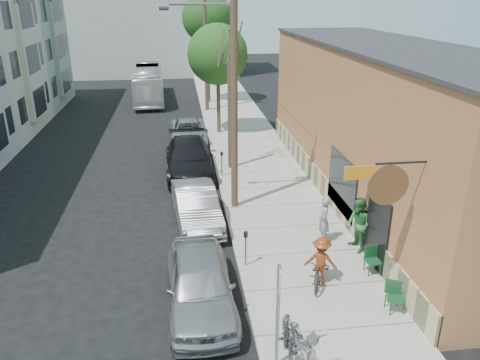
{
  "coord_description": "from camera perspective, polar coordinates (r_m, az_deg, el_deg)",
  "views": [
    {
      "loc": [
        0.35,
        -13.7,
        8.43
      ],
      "look_at": [
        2.61,
        3.67,
        1.5
      ],
      "focal_mm": 35.0,
      "sensor_mm": 36.0,
      "label": 1
    }
  ],
  "objects": [
    {
      "name": "ground",
      "position": [
        16.09,
        -7.68,
        -10.24
      ],
      "size": [
        120.0,
        120.0,
        0.0
      ],
      "primitive_type": "plane",
      "color": "black"
    },
    {
      "name": "sidewalk",
      "position": [
        26.37,
        1.47,
        3.1
      ],
      "size": [
        4.5,
        58.0,
        0.15
      ],
      "primitive_type": "cube",
      "color": "#AAA89D",
      "rests_on": "ground"
    },
    {
      "name": "cafe_building",
      "position": [
        21.22,
        16.97,
        6.65
      ],
      "size": [
        6.6,
        20.2,
        6.61
      ],
      "color": "#A7663E",
      "rests_on": "ground"
    },
    {
      "name": "end_cap_building",
      "position": [
        55.8,
        -10.39,
        18.76
      ],
      "size": [
        18.0,
        8.0,
        12.0
      ],
      "primitive_type": "cube",
      "color": "#B6B7B1",
      "rests_on": "ground"
    },
    {
      "name": "sign_post",
      "position": [
        11.05,
        4.67,
        -15.17
      ],
      "size": [
        0.07,
        0.45,
        2.8
      ],
      "color": "slate",
      "rests_on": "sidewalk"
    },
    {
      "name": "parking_meter_near",
      "position": [
        15.23,
        0.7,
        -7.69
      ],
      "size": [
        0.14,
        0.14,
        1.24
      ],
      "color": "slate",
      "rests_on": "sidewalk"
    },
    {
      "name": "parking_meter_far",
      "position": [
        22.77,
        -2.23,
        2.48
      ],
      "size": [
        0.14,
        0.14,
        1.24
      ],
      "color": "slate",
      "rests_on": "sidewalk"
    },
    {
      "name": "utility_pole_near",
      "position": [
        18.24,
        -0.92,
        12.04
      ],
      "size": [
        3.57,
        0.28,
        10.0
      ],
      "color": "#503A28",
      "rests_on": "sidewalk"
    },
    {
      "name": "utility_pole_far",
      "position": [
        36.08,
        -4.23,
        16.62
      ],
      "size": [
        1.8,
        0.28,
        10.0
      ],
      "color": "#503A28",
      "rests_on": "sidewalk"
    },
    {
      "name": "tree_bare",
      "position": [
        23.44,
        -1.22,
        7.87
      ],
      "size": [
        0.24,
        0.24,
        5.45
      ],
      "color": "#44392C",
      "rests_on": "sidewalk"
    },
    {
      "name": "tree_leafy_mid",
      "position": [
        29.71,
        -2.74,
        15.02
      ],
      "size": [
        3.72,
        3.72,
        6.77
      ],
      "color": "#44392C",
      "rests_on": "sidewalk"
    },
    {
      "name": "tree_leafy_far",
      "position": [
        38.92,
        -4.03,
        19.13
      ],
      "size": [
        3.95,
        3.95,
        8.64
      ],
      "color": "#44392C",
      "rests_on": "sidewalk"
    },
    {
      "name": "patio_chair_a",
      "position": [
        15.63,
        15.91,
        -9.45
      ],
      "size": [
        0.56,
        0.56,
        0.88
      ],
      "primitive_type": null,
      "rotation": [
        0.0,
        0.0,
        0.12
      ],
      "color": "#124222",
      "rests_on": "sidewalk"
    },
    {
      "name": "patio_chair_b",
      "position": [
        14.12,
        18.41,
        -13.43
      ],
      "size": [
        0.66,
        0.66,
        0.88
      ],
      "primitive_type": null,
      "rotation": [
        0.0,
        0.0,
        -0.41
      ],
      "color": "#124222",
      "rests_on": "sidewalk"
    },
    {
      "name": "patron_grey",
      "position": [
        16.87,
        10.16,
        -4.83
      ],
      "size": [
        0.51,
        0.69,
        1.74
      ],
      "primitive_type": "imported",
      "rotation": [
        0.0,
        0.0,
        -1.73
      ],
      "color": "gray",
      "rests_on": "sidewalk"
    },
    {
      "name": "patron_green",
      "position": [
        16.54,
        14.2,
        -5.36
      ],
      "size": [
        0.87,
        1.05,
        1.95
      ],
      "primitive_type": "imported",
      "rotation": [
        0.0,
        0.0,
        -1.42
      ],
      "color": "#2C7036",
      "rests_on": "sidewalk"
    },
    {
      "name": "cyclist",
      "position": [
        14.61,
        9.83,
        -9.68
      ],
      "size": [
        1.14,
        0.9,
        1.55
      ],
      "primitive_type": "imported",
      "rotation": [
        0.0,
        0.0,
        2.77
      ],
      "color": "maroon",
      "rests_on": "sidewalk"
    },
    {
      "name": "cyclist_bike",
      "position": [
        14.77,
        9.76,
        -10.65
      ],
      "size": [
        1.33,
        1.95,
        0.97
      ],
      "primitive_type": "imported",
      "rotation": [
        0.0,
        0.0,
        -0.42
      ],
      "color": "black",
      "rests_on": "sidewalk"
    },
    {
      "name": "parked_bike_a",
      "position": [
        11.94,
        5.92,
        -19.04
      ],
      "size": [
        0.66,
        1.8,
        1.06
      ],
      "primitive_type": "imported",
      "rotation": [
        0.0,
        0.0,
        -0.1
      ],
      "color": "black",
      "rests_on": "sidewalk"
    },
    {
      "name": "parked_bike_b",
      "position": [
        12.0,
        7.51,
        -18.84
      ],
      "size": [
        1.16,
        2.16,
        1.08
      ],
      "primitive_type": "imported",
      "rotation": [
        0.0,
        0.0,
        0.23
      ],
      "color": "slate",
      "rests_on": "sidewalk"
    },
    {
      "name": "car_0",
      "position": [
        13.65,
        -4.89,
        -12.52
      ],
      "size": [
        1.99,
        4.73,
        1.6
      ],
      "primitive_type": "imported",
      "rotation": [
        0.0,
        0.0,
        0.02
      ],
      "color": "#97979E",
      "rests_on": "ground"
    },
    {
      "name": "car_1",
      "position": [
        18.45,
        -5.36,
        -3.14
      ],
      "size": [
        2.01,
        4.64,
        1.49
      ],
      "primitive_type": "imported",
      "rotation": [
        0.0,
        0.0,
        0.1
      ],
      "color": "#919398",
      "rests_on": "ground"
    },
    {
      "name": "car_2",
      "position": [
        23.63,
        -6.19,
        2.68
      ],
      "size": [
        2.41,
        5.73,
        1.65
      ],
      "primitive_type": "imported",
      "rotation": [
        0.0,
        0.0,
        0.02
      ],
      "color": "black",
      "rests_on": "ground"
    },
    {
      "name": "car_3",
      "position": [
        29.1,
        -6.3,
        5.93
      ],
      "size": [
        2.22,
        4.67,
        1.29
      ],
      "primitive_type": "imported",
      "rotation": [
        0.0,
        0.0,
        0.02
      ],
      "color": "#A1A4A9",
      "rests_on": "ground"
    },
    {
      "name": "bus",
      "position": [
        41.46,
        -11.13,
        11.43
      ],
      "size": [
        2.84,
        10.16,
        2.8
      ],
      "primitive_type": "imported",
      "rotation": [
        0.0,
        0.0,
        0.05
      ],
      "color": "white",
      "rests_on": "ground"
    }
  ]
}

